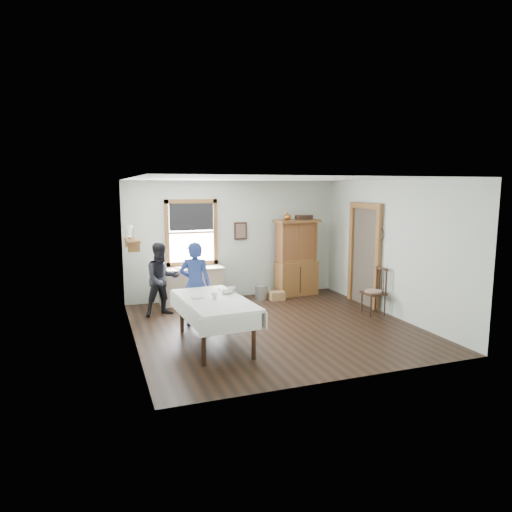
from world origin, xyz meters
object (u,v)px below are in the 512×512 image
object	(u,v)px
pail	(261,292)
spindle_chair	(374,291)
dining_table	(215,322)
china_hutch	(297,258)
figure_dark	(162,282)
wicker_basket	(277,296)
work_counter	(191,286)
woman_blue	(195,287)

from	to	relation	value
pail	spindle_chair	bearing A→B (deg)	-48.50
dining_table	china_hutch	bearing A→B (deg)	45.11
dining_table	pail	size ratio (longest dim) A/B	6.19
figure_dark	china_hutch	bearing A→B (deg)	1.87
wicker_basket	figure_dark	bearing A→B (deg)	-172.33
work_counter	pail	size ratio (longest dim) A/B	4.55
china_hutch	pail	size ratio (longest dim) A/B	5.80
work_counter	woman_blue	world-z (taller)	woman_blue
work_counter	china_hutch	size ratio (longest dim) A/B	0.78
pail	woman_blue	bearing A→B (deg)	-141.80
pail	figure_dark	distance (m)	2.46
dining_table	woman_blue	bearing A→B (deg)	93.31
china_hutch	wicker_basket	distance (m)	1.08
spindle_chair	pail	distance (m)	2.59
spindle_chair	wicker_basket	world-z (taller)	spindle_chair
work_counter	dining_table	bearing A→B (deg)	-93.46
pail	figure_dark	size ratio (longest dim) A/B	0.23
dining_table	wicker_basket	bearing A→B (deg)	48.85
woman_blue	china_hutch	bearing A→B (deg)	-129.09
china_hutch	wicker_basket	xyz separation A→B (m)	(-0.64, -0.35, -0.80)
work_counter	dining_table	world-z (taller)	work_counter
wicker_basket	dining_table	bearing A→B (deg)	-131.15
dining_table	wicker_basket	xyz separation A→B (m)	(2.09, 2.39, -0.29)
woman_blue	dining_table	bearing A→B (deg)	114.40
china_hutch	wicker_basket	size ratio (longest dim) A/B	5.43
dining_table	spindle_chair	world-z (taller)	spindle_chair
pail	wicker_basket	world-z (taller)	pail
china_hutch	work_counter	bearing A→B (deg)	175.20
wicker_basket	woman_blue	world-z (taller)	woman_blue
wicker_basket	woman_blue	size ratio (longest dim) A/B	0.23
wicker_basket	work_counter	bearing A→B (deg)	169.28
china_hutch	pail	distance (m)	1.21
spindle_chair	china_hutch	bearing A→B (deg)	108.29
work_counter	wicker_basket	distance (m)	1.96
dining_table	figure_dark	size ratio (longest dim) A/B	1.41
spindle_chair	figure_dark	world-z (taller)	figure_dark
work_counter	china_hutch	distance (m)	2.59
work_counter	wicker_basket	size ratio (longest dim) A/B	4.26
spindle_chair	dining_table	bearing A→B (deg)	-171.10
figure_dark	pail	bearing A→B (deg)	3.24
work_counter	figure_dark	world-z (taller)	figure_dark
woman_blue	pail	bearing A→B (deg)	-120.71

